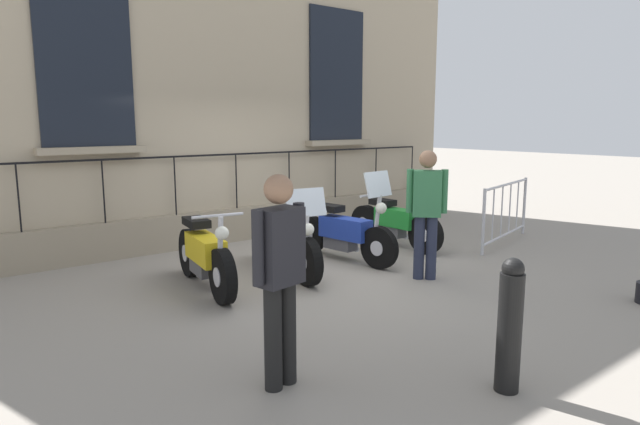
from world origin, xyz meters
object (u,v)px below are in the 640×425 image
motorcycle_yellow (205,257)px  motorcycle_green (395,223)px  pedestrian_walking (426,207)px  bollard (510,325)px  motorcycle_silver (285,242)px  crowd_barrier (506,211)px  pedestrian_standing (280,269)px  motorcycle_blue (344,233)px

motorcycle_yellow → motorcycle_green: motorcycle_green is taller
pedestrian_walking → bollard: bearing=-37.6°
motorcycle_silver → pedestrian_walking: pedestrian_walking is taller
bollard → pedestrian_walking: (-2.44, 1.88, 0.43)m
crowd_barrier → bollard: bearing=-56.9°
pedestrian_standing → pedestrian_walking: bearing=111.7°
motorcycle_blue → motorcycle_green: (-0.17, 1.27, -0.02)m
motorcycle_yellow → motorcycle_silver: (0.02, 1.19, 0.02)m
motorcycle_silver → crowd_barrier: (0.83, 4.01, 0.13)m
motorcycle_blue → pedestrian_walking: (1.40, 0.19, 0.54)m
motorcycle_yellow → bollard: size_ratio=1.85×
bollard → motorcycle_yellow: bearing=-171.2°
crowd_barrier → motorcycle_green: bearing=-121.4°
crowd_barrier → pedestrian_standing: pedestrian_standing is taller
bollard → motorcycle_green: bearing=143.5°
motorcycle_blue → bollard: (3.83, -1.68, 0.11)m
pedestrian_standing → motorcycle_yellow: bearing=164.9°
bollard → pedestrian_standing: bearing=-131.4°
motorcycle_silver → motorcycle_blue: bearing=90.3°
crowd_barrier → pedestrian_walking: bearing=-78.3°
motorcycle_blue → pedestrian_walking: size_ratio=1.17×
motorcycle_green → crowd_barrier: 1.93m
motorcycle_yellow → motorcycle_green: bearing=92.4°
motorcycle_blue → crowd_barrier: 3.04m
motorcycle_green → pedestrian_standing: pedestrian_standing is taller
motorcycle_blue → bollard: motorcycle_blue is taller
motorcycle_blue → pedestrian_standing: (2.67, -3.00, 0.52)m
motorcycle_blue → motorcycle_green: bearing=97.5°
crowd_barrier → pedestrian_walking: 2.81m
motorcycle_yellow → pedestrian_standing: pedestrian_standing is taller
motorcycle_silver → pedestrian_walking: bearing=42.8°
motorcycle_silver → crowd_barrier: bearing=78.3°
motorcycle_silver → motorcycle_yellow: bearing=-91.1°
motorcycle_blue → motorcycle_green: motorcycle_blue is taller
motorcycle_blue → pedestrian_walking: 1.51m
motorcycle_silver → pedestrian_standing: pedestrian_standing is taller
motorcycle_silver → motorcycle_green: (-0.17, 2.37, -0.03)m
crowd_barrier → pedestrian_walking: pedestrian_walking is taller
motorcycle_yellow → motorcycle_blue: size_ratio=0.98×
motorcycle_silver → crowd_barrier: motorcycle_silver is taller
motorcycle_yellow → motorcycle_green: size_ratio=1.00×
motorcycle_yellow → motorcycle_silver: bearing=88.9°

